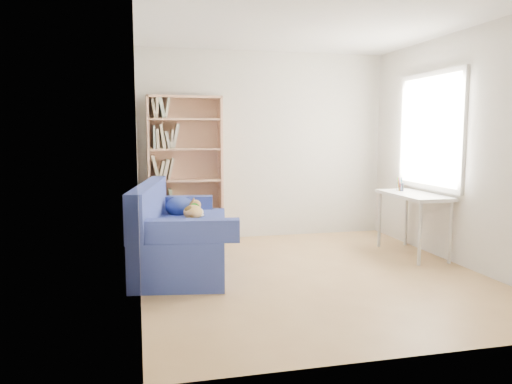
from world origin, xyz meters
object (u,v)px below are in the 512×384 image
bookshelf (185,176)px  desk (413,201)px  sofa (179,236)px  pen_cup (400,186)px

bookshelf → desk: (2.62, -1.31, -0.24)m
sofa → bookshelf: 1.37m
bookshelf → pen_cup: bookshelf is taller
desk → pen_cup: (-0.01, 0.30, 0.15)m
sofa → desk: bearing=8.1°
sofa → bookshelf: (0.19, 1.24, 0.55)m
bookshelf → pen_cup: 2.80m
bookshelf → pen_cup: size_ratio=11.22×
sofa → pen_cup: (2.80, 0.23, 0.46)m
desk → pen_cup: size_ratio=6.06×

